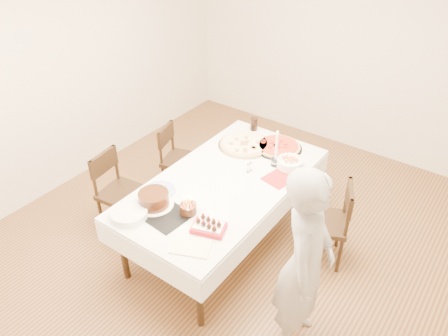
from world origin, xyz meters
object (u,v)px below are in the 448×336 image
Objects in this scene: dining_table at (224,211)px; pizza_white at (245,144)px; pasta_bowl at (290,163)px; pizza_pepperoni at (278,147)px; layer_cake at (154,199)px; chair_left_savory at (182,160)px; cola_glass at (254,124)px; strawberry_box at (209,227)px; taper_candle at (276,148)px; chair_right_savory at (324,222)px; person at (305,265)px; chair_left_dessert at (122,193)px; birthday_cake at (188,205)px.

pizza_white is (-0.19, 0.64, 0.40)m from dining_table.
pasta_bowl is at bearing 55.39° from dining_table.
layer_cake is (-0.40, -1.45, 0.04)m from pizza_pepperoni.
chair_left_savory is (-0.90, 0.41, 0.04)m from dining_table.
layer_cake is at bearing -89.31° from cola_glass.
pizza_pepperoni is at bearing 81.41° from dining_table.
layer_cake reaches higher than chair_left_savory.
chair_left_savory is 5.59× the size of cola_glass.
chair_left_savory reaches higher than pizza_white.
dining_table is at bearing -73.46° from pizza_white.
chair_left_savory reaches higher than strawberry_box.
taper_candle reaches higher than pizza_white.
taper_candle is (-0.64, 0.15, 0.51)m from chair_right_savory.
person is at bearing 137.43° from chair_left_savory.
chair_left_dessert is 2.59× the size of layer_cake.
pizza_pepperoni is 0.36m from pasta_bowl.
pasta_bowl is 0.63× the size of taper_candle.
chair_left_savory is 3.07× the size of strawberry_box.
person is at bearing 4.06° from strawberry_box.
dining_table is 2.45× the size of chair_right_savory.
person is 1.70m from pizza_pepperoni.
chair_left_savory is 0.86m from chair_left_dessert.
chair_left_dessert is at bearing 171.81° from strawberry_box.
cola_glass is 1.63m from layer_cake.
layer_cake reaches higher than chair_right_savory.
pasta_bowl is at bearing 21.20° from taper_candle.
person reaches higher than chair_left_dessert.
cola_glass is at bearing 90.69° from layer_cake.
birthday_cake is (0.93, -0.97, 0.42)m from chair_left_savory.
birthday_cake is (-1.10, 0.01, 0.02)m from person.
birthday_cake is at bearing -77.94° from cola_glass.
dining_table is 1.06m from chair_left_dessert.
person is at bearing -47.27° from cola_glass.
layer_cake is (0.02, -1.63, -0.01)m from cola_glass.
pizza_white is at bearing 31.88° from person.
pizza_white is at bearing -152.51° from pizza_pepperoni.
pasta_bowl is at bearing -150.84° from chair_left_dessert.
chair_right_savory is 1.17m from pizza_white.
dining_table is at bearing 47.77° from person.
cola_glass is at bearing 107.82° from pizza_white.
birthday_cake is at bearing -93.93° from pizza_pepperoni.
dining_table is at bearing -162.83° from chair_left_dessert.
chair_left_savory is at bearing 133.86° from birthday_cake.
birthday_cake is (0.99, -0.11, 0.40)m from chair_left_dessert.
chair_right_savory is at bearing 46.64° from birthday_cake.
cola_glass reaches higher than pizza_white.
chair_left_dessert reaches higher than pizza_pepperoni.
chair_left_dessert is 1.77× the size of pizza_pepperoni.
birthday_cake reaches higher than dining_table.
pasta_bowl reaches higher than pizza_white.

